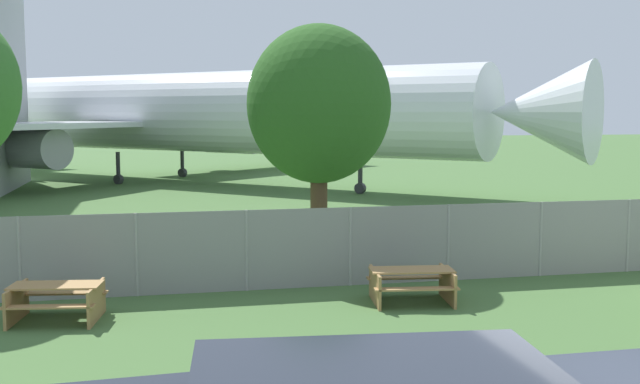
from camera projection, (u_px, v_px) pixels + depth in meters
The scene contains 5 objects.
perimeter_fence at pixel (350, 246), 18.30m from camera, with size 56.07×0.07×1.94m.
airplane at pixel (169, 113), 45.44m from camera, with size 39.23×37.40×13.60m.
picnic_bench_near_cabin at pixel (56, 298), 15.23m from camera, with size 1.99×1.66×0.76m.
picnic_bench_open_grass at pixel (412, 281), 16.71m from camera, with size 2.01×1.63×0.76m.
tree_near_hangar at pixel (319, 105), 20.60m from camera, with size 3.98×3.98×6.65m.
Camera 1 is at (-4.53, -6.43, 4.25)m, focal length 42.00 mm.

